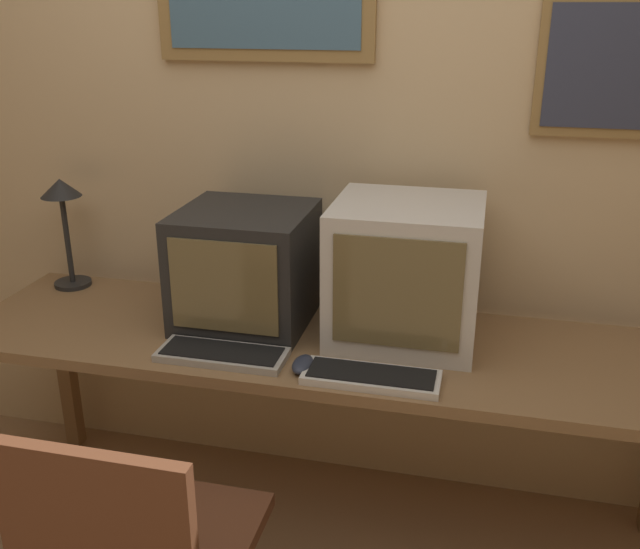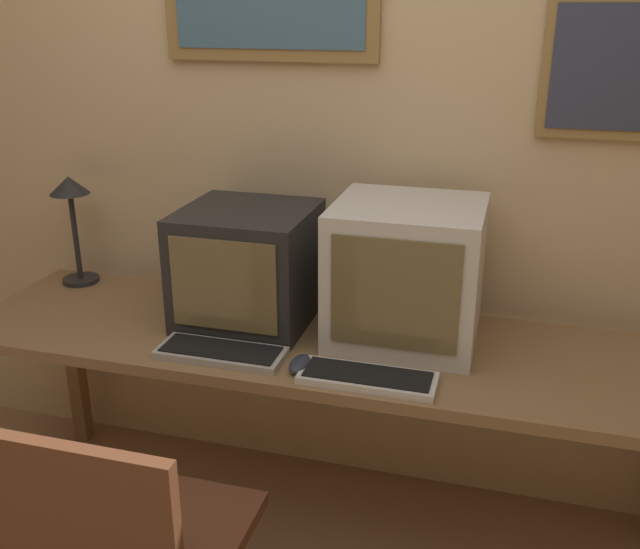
# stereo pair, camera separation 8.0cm
# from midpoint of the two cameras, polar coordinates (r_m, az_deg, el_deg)

# --- Properties ---
(wall_back) EXTENTS (8.00, 0.08, 2.60)m
(wall_back) POSITION_cam_midpoint_polar(r_m,az_deg,el_deg) (2.45, 3.59, 10.97)
(wall_back) COLOR #D1B284
(wall_back) RESTS_ON ground_plane
(desk) EXTENTS (2.33, 0.64, 0.74)m
(desk) POSITION_cam_midpoint_polar(r_m,az_deg,el_deg) (2.28, 1.01, -6.73)
(desk) COLOR olive
(desk) RESTS_ON ground_plane
(monitor_left) EXTENTS (0.41, 0.41, 0.38)m
(monitor_left) POSITION_cam_midpoint_polar(r_m,az_deg,el_deg) (2.32, -4.80, 0.72)
(monitor_left) COLOR black
(monitor_left) RESTS_ON desk
(monitor_right) EXTENTS (0.45, 0.43, 0.43)m
(monitor_right) POSITION_cam_midpoint_polar(r_m,az_deg,el_deg) (2.20, 7.97, 0.19)
(monitor_right) COLOR beige
(monitor_right) RESTS_ON desk
(keyboard_main) EXTENTS (0.38, 0.15, 0.03)m
(keyboard_main) POSITION_cam_midpoint_polar(r_m,az_deg,el_deg) (2.15, -6.86, -6.22)
(keyboard_main) COLOR #A8A399
(keyboard_main) RESTS_ON desk
(keyboard_side) EXTENTS (0.38, 0.14, 0.03)m
(keyboard_side) POSITION_cam_midpoint_polar(r_m,az_deg,el_deg) (2.01, 4.99, -8.25)
(keyboard_side) COLOR beige
(keyboard_side) RESTS_ON desk
(mouse_near_keyboard) EXTENTS (0.06, 0.11, 0.04)m
(mouse_near_keyboard) POSITION_cam_midpoint_polar(r_m,az_deg,el_deg) (2.06, -0.44, -7.20)
(mouse_near_keyboard) COLOR #282D3D
(mouse_near_keyboard) RESTS_ON desk
(desk_lamp) EXTENTS (0.14, 0.14, 0.41)m
(desk_lamp) POSITION_cam_midpoint_polar(r_m,az_deg,el_deg) (2.74, -18.47, 5.27)
(desk_lamp) COLOR black
(desk_lamp) RESTS_ON desk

